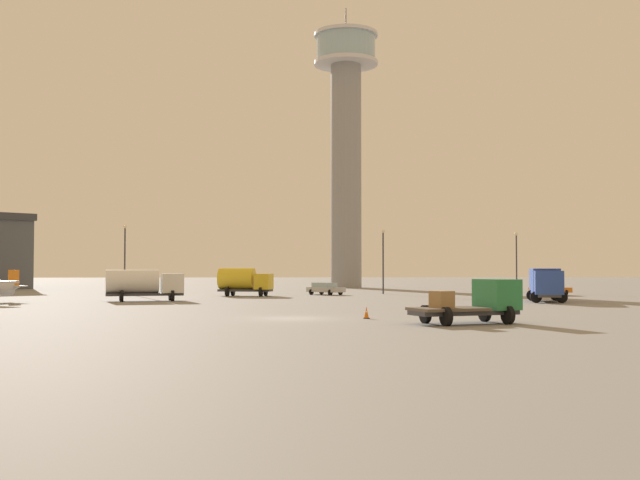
{
  "coord_description": "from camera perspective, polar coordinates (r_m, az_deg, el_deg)",
  "views": [
    {
      "loc": [
        -2.07,
        -46.28,
        3.04
      ],
      "look_at": [
        4.04,
        30.32,
        5.83
      ],
      "focal_mm": 43.14,
      "sensor_mm": 36.0,
      "label": 1
    }
  ],
  "objects": [
    {
      "name": "car_orange",
      "position": [
        88.83,
        16.66,
        -3.48
      ],
      "size": [
        4.54,
        2.68,
        1.37
      ],
      "rotation": [
        0.0,
        0.0,
        0.11
      ],
      "color": "orange",
      "rests_on": "ground_plane"
    },
    {
      "name": "light_post_west",
      "position": [
        93.94,
        -14.28,
        -0.89
      ],
      "size": [
        0.44,
        0.44,
        8.16
      ],
      "color": "#38383D",
      "rests_on": "ground_plane"
    },
    {
      "name": "control_tower",
      "position": [
        121.24,
        1.94,
        8.13
      ],
      "size": [
        9.98,
        9.98,
        43.83
      ],
      "color": "gray",
      "rests_on": "ground_plane"
    },
    {
      "name": "light_post_east",
      "position": [
        101.97,
        14.37,
        -1.13
      ],
      "size": [
        0.44,
        0.44,
        7.63
      ],
      "color": "#38383D",
      "rests_on": "ground_plane"
    },
    {
      "name": "truck_flatbed_green",
      "position": [
        43.02,
        11.66,
        -4.51
      ],
      "size": [
        6.3,
        4.26,
        2.41
      ],
      "rotation": [
        0.0,
        0.0,
        0.28
      ],
      "color": "#38383D",
      "rests_on": "ground_plane"
    },
    {
      "name": "truck_fuel_tanker_yellow",
      "position": [
        83.5,
        -5.67,
        -3.02
      ],
      "size": [
        6.1,
        4.06,
        3.04
      ],
      "rotation": [
        0.0,
        0.0,
        6.03
      ],
      "color": "#38383D",
      "rests_on": "ground_plane"
    },
    {
      "name": "ground_plane",
      "position": [
        46.43,
        -2.0,
        -5.83
      ],
      "size": [
        400.0,
        400.0,
        0.0
      ],
      "primitive_type": "plane",
      "color": "gray"
    },
    {
      "name": "truck_box_blue",
      "position": [
        71.99,
        16.4,
        -3.06
      ],
      "size": [
        4.29,
        7.24,
        2.98
      ],
      "rotation": [
        0.0,
        0.0,
        4.44
      ],
      "color": "#38383D",
      "rests_on": "ground_plane"
    },
    {
      "name": "traffic_cone_near_left",
      "position": [
        46.32,
        3.46,
        -5.4
      ],
      "size": [
        0.36,
        0.36,
        0.72
      ],
      "color": "black",
      "rests_on": "ground_plane"
    },
    {
      "name": "truck_fuel_tanker_white",
      "position": [
        72.23,
        -12.97,
        -3.16
      ],
      "size": [
        7.21,
        3.95,
        2.87
      ],
      "rotation": [
        0.0,
        0.0,
        0.21
      ],
      "color": "#38383D",
      "rests_on": "ground_plane"
    },
    {
      "name": "light_post_north",
      "position": [
        90.23,
        4.7,
        -1.1
      ],
      "size": [
        0.44,
        0.44,
        7.56
      ],
      "color": "#38383D",
      "rests_on": "ground_plane"
    },
    {
      "name": "car_silver",
      "position": [
        86.86,
        0.4,
        -3.6
      ],
      "size": [
        4.33,
        4.48,
        1.37
      ],
      "rotation": [
        0.0,
        0.0,
        5.46
      ],
      "color": "#B7BABF",
      "rests_on": "ground_plane"
    }
  ]
}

